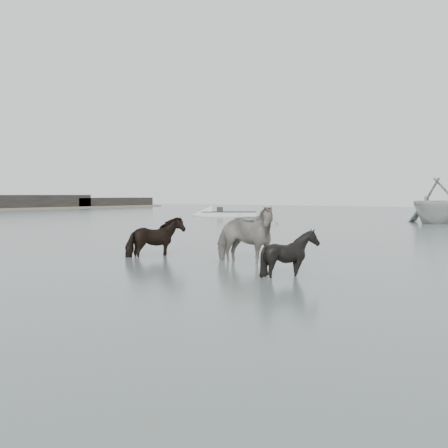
{
  "coord_description": "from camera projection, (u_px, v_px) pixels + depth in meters",
  "views": [
    {
      "loc": [
        8.23,
        -10.37,
        1.73
      ],
      "look_at": [
        0.35,
        1.03,
        1.0
      ],
      "focal_mm": 45.0,
      "sensor_mm": 36.0,
      "label": 1
    }
  ],
  "objects": [
    {
      "name": "skiff_outer",
      "position": [
        229.0,
        212.0,
        44.78
      ],
      "size": [
        5.83,
        4.71,
        0.75
      ],
      "primitive_type": null,
      "rotation": [
        0.0,
        0.0,
        3.75
      ],
      "color": "silver",
      "rests_on": "ground"
    },
    {
      "name": "pony_dark",
      "position": [
        156.0,
        232.0,
        15.63
      ],
      "size": [
        1.17,
        1.36,
        1.37
      ],
      "primitive_type": "imported",
      "rotation": [
        0.0,
        0.0,
        1.57
      ],
      "color": "black",
      "rests_on": "ground"
    },
    {
      "name": "rowboat_trail",
      "position": [
        440.0,
        199.0,
        33.55
      ],
      "size": [
        6.13,
        6.62,
        2.88
      ],
      "primitive_type": "imported",
      "rotation": [
        0.0,
        0.0,
        2.84
      ],
      "color": "#AFB2AF",
      "rests_on": "ground"
    },
    {
      "name": "ground",
      "position": [
        187.0,
        268.0,
        13.28
      ],
      "size": [
        140.0,
        140.0,
        0.0
      ],
      "primitive_type": "plane",
      "color": "#55655E",
      "rests_on": "ground"
    },
    {
      "name": "pony_black",
      "position": [
        290.0,
        248.0,
        11.84
      ],
      "size": [
        1.29,
        1.2,
        1.2
      ],
      "primitive_type": "imported",
      "rotation": [
        0.0,
        0.0,
        1.8
      ],
      "color": "black",
      "rests_on": "ground"
    },
    {
      "name": "rowboat_lead",
      "position": [
        251.0,
        218.0,
        31.47
      ],
      "size": [
        4.58,
        5.08,
        0.86
      ],
      "primitive_type": "imported",
      "rotation": [
        0.0,
        0.0,
        0.48
      ],
      "color": "#B5B4B0",
      "rests_on": "ground"
    },
    {
      "name": "pony_pinto",
      "position": [
        244.0,
        230.0,
        14.21
      ],
      "size": [
        2.02,
        1.01,
        1.67
      ],
      "primitive_type": "imported",
      "rotation": [
        0.0,
        0.0,
        1.52
      ],
      "color": "black",
      "rests_on": "ground"
    }
  ]
}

